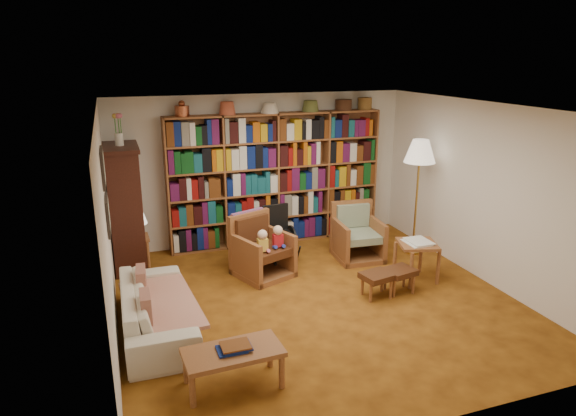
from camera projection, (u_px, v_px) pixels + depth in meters
name	position (u px, v px, depth m)	size (l,w,h in m)	color
floor	(317.00, 301.00, 6.75)	(5.00, 5.00, 0.00)	#9C5B18
ceiling	(320.00, 108.00, 6.03)	(5.00, 5.00, 0.00)	silver
wall_back	(262.00, 169.00, 8.65)	(5.00, 5.00, 0.00)	white
wall_front	(437.00, 295.00, 4.13)	(5.00, 5.00, 0.00)	white
wall_left	(107.00, 232.00, 5.60)	(5.00, 5.00, 0.00)	white
wall_right	(484.00, 193.00, 7.17)	(5.00, 5.00, 0.00)	white
bookshelf	(276.00, 175.00, 8.58)	(3.60, 0.30, 2.42)	#9F5C31
curio_cabinet	(125.00, 206.00, 7.57)	(0.50, 0.95, 2.40)	#3E1911
framed_pictures	(106.00, 192.00, 5.77)	(0.03, 0.52, 0.97)	black
sofa	(157.00, 308.00, 5.94)	(0.75, 1.93, 0.56)	beige
sofa_throw	(161.00, 306.00, 5.95)	(0.79, 1.47, 0.04)	beige
cushion_left	(142.00, 285.00, 6.17)	(0.11, 0.35, 0.35)	maroon
cushion_right	(146.00, 311.00, 5.54)	(0.11, 0.35, 0.35)	maroon
side_table_lamp	(137.00, 247.00, 7.53)	(0.36, 0.36, 0.55)	#9F5C31
table_lamp	(134.00, 216.00, 7.39)	(0.35, 0.35, 0.48)	#B5903A
armchair_leather	(261.00, 249.00, 7.50)	(0.97, 0.97, 0.91)	#9F5C31
armchair_sage	(356.00, 237.00, 8.14)	(0.75, 0.77, 0.87)	#9F5C31
wheelchair	(278.00, 236.00, 8.00)	(0.50, 0.69, 0.86)	black
floor_lamp	(420.00, 156.00, 7.97)	(0.49, 0.49, 1.85)	#B5903A
side_table_papers	(417.00, 249.00, 7.23)	(0.64, 0.64, 0.60)	#9F5C31
footstool_a	(377.00, 278.00, 6.78)	(0.45, 0.41, 0.34)	#4D2214
footstool_b	(400.00, 273.00, 6.93)	(0.45, 0.41, 0.33)	#4D2214
coffee_table	(233.00, 355.00, 4.93)	(0.97, 0.52, 0.44)	#9F5C31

